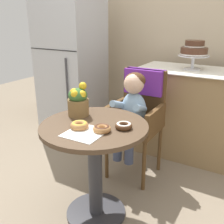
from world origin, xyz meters
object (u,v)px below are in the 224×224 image
at_px(flower_vase, 78,101).
at_px(cafe_table, 95,153).
at_px(seated_child, 132,107).
at_px(wicker_chair, 140,106).
at_px(refrigerator, 72,66).
at_px(donut_mid, 102,128).
at_px(donut_front, 79,125).
at_px(donut_side, 124,126).
at_px(tiered_cake_stand, 194,51).

bearing_deg(flower_vase, cafe_table, -24.78).
distance_m(seated_child, flower_vase, 0.54).
height_order(cafe_table, flower_vase, flower_vase).
relative_size(wicker_chair, refrigerator, 0.56).
bearing_deg(donut_mid, donut_front, -168.14).
bearing_deg(donut_side, tiered_cake_stand, 85.89).
bearing_deg(donut_side, seated_child, 110.54).
height_order(donut_front, tiered_cake_stand, tiered_cake_stand).
height_order(tiered_cake_stand, refrigerator, refrigerator).
relative_size(wicker_chair, donut_front, 8.13).
relative_size(seated_child, donut_mid, 6.49).
bearing_deg(seated_child, flower_vase, -112.25).
height_order(donut_front, refrigerator, refrigerator).
height_order(seated_child, donut_mid, seated_child).
xyz_separation_m(seated_child, donut_side, (0.20, -0.53, 0.06)).
relative_size(donut_front, flower_vase, 0.49).
relative_size(donut_front, tiered_cake_stand, 0.39).
relative_size(cafe_table, flower_vase, 3.01).
xyz_separation_m(seated_child, tiered_cake_stand, (0.29, 0.73, 0.40)).
bearing_deg(donut_front, donut_mid, 11.86).
xyz_separation_m(donut_side, tiered_cake_stand, (0.09, 1.26, 0.34)).
distance_m(tiered_cake_stand, refrigerator, 1.38).
bearing_deg(seated_child, donut_front, -93.82).
distance_m(wicker_chair, refrigerator, 1.14).
relative_size(donut_front, donut_side, 1.07).
relative_size(cafe_table, donut_mid, 6.43).
distance_m(seated_child, refrigerator, 1.19).
height_order(flower_vase, refrigerator, refrigerator).
distance_m(seated_child, donut_front, 0.67).
bearing_deg(donut_side, donut_front, -149.45).
bearing_deg(tiered_cake_stand, donut_front, -103.33).
distance_m(flower_vase, tiered_cake_stand, 1.33).
xyz_separation_m(cafe_table, donut_side, (0.20, 0.04, 0.23)).
bearing_deg(refrigerator, donut_front, -50.01).
relative_size(seated_child, tiered_cake_stand, 2.42).
bearing_deg(cafe_table, seated_child, 89.70).
relative_size(cafe_table, wicker_chair, 0.75).
relative_size(wicker_chair, tiered_cake_stand, 3.18).
bearing_deg(seated_child, refrigerator, 153.14).
distance_m(donut_mid, donut_side, 0.14).
xyz_separation_m(cafe_table, donut_mid, (0.11, -0.07, 0.23)).
xyz_separation_m(wicker_chair, flower_vase, (-0.20, -0.63, 0.19)).
relative_size(wicker_chair, donut_mid, 8.52).
relative_size(donut_mid, refrigerator, 0.07).
bearing_deg(seated_child, tiered_cake_stand, 68.58).
bearing_deg(tiered_cake_stand, donut_mid, -97.61).
xyz_separation_m(cafe_table, refrigerator, (-1.05, 1.10, 0.34)).
distance_m(wicker_chair, donut_front, 0.83).
distance_m(cafe_table, flower_vase, 0.38).
distance_m(donut_front, tiered_cake_stand, 1.48).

